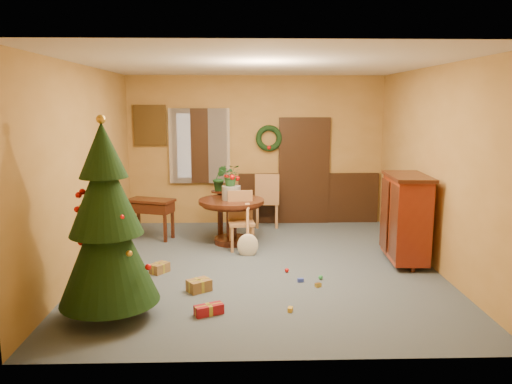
{
  "coord_description": "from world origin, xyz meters",
  "views": [
    {
      "loc": [
        -0.29,
        -7.05,
        2.37
      ],
      "look_at": [
        -0.07,
        0.4,
        1.04
      ],
      "focal_mm": 35.0,
      "sensor_mm": 36.0,
      "label": 1
    }
  ],
  "objects_px": {
    "dining_table": "(231,213)",
    "sideboard": "(406,216)",
    "chair_near": "(241,218)",
    "christmas_tree": "(107,225)",
    "writing_desk": "(151,209)"
  },
  "relations": [
    {
      "from": "christmas_tree",
      "to": "writing_desk",
      "type": "relative_size",
      "value": 2.54
    },
    {
      "from": "dining_table",
      "to": "sideboard",
      "type": "xyz_separation_m",
      "value": [
        2.61,
        -1.15,
        0.18
      ]
    },
    {
      "from": "sideboard",
      "to": "chair_near",
      "type": "bearing_deg",
      "value": 160.61
    },
    {
      "from": "chair_near",
      "to": "dining_table",
      "type": "bearing_deg",
      "value": 119.57
    },
    {
      "from": "dining_table",
      "to": "sideboard",
      "type": "relative_size",
      "value": 0.83
    },
    {
      "from": "writing_desk",
      "to": "dining_table",
      "type": "bearing_deg",
      "value": -13.5
    },
    {
      "from": "sideboard",
      "to": "christmas_tree",
      "type": "bearing_deg",
      "value": -154.81
    },
    {
      "from": "chair_near",
      "to": "sideboard",
      "type": "bearing_deg",
      "value": -19.39
    },
    {
      "from": "writing_desk",
      "to": "sideboard",
      "type": "xyz_separation_m",
      "value": [
        4.03,
        -1.49,
        0.18
      ]
    },
    {
      "from": "dining_table",
      "to": "sideboard",
      "type": "bearing_deg",
      "value": -23.68
    },
    {
      "from": "chair_near",
      "to": "sideboard",
      "type": "relative_size",
      "value": 0.71
    },
    {
      "from": "chair_near",
      "to": "sideboard",
      "type": "xyz_separation_m",
      "value": [
        2.45,
        -0.86,
        0.21
      ]
    },
    {
      "from": "dining_table",
      "to": "sideboard",
      "type": "distance_m",
      "value": 2.86
    },
    {
      "from": "christmas_tree",
      "to": "writing_desk",
      "type": "bearing_deg",
      "value": 92.17
    },
    {
      "from": "writing_desk",
      "to": "christmas_tree",
      "type": "bearing_deg",
      "value": -87.83
    }
  ]
}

